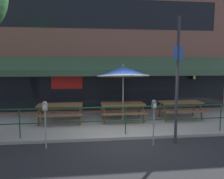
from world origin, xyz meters
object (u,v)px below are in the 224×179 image
picnic_table_right (180,105)px  parking_meter_far (154,109)px  parking_meter_near (45,110)px  patio_umbrella_centre (123,72)px  street_sign_pole (177,80)px  picnic_table_left (60,108)px  picnic_table_centre (123,107)px

picnic_table_right → parking_meter_far: bearing=-126.8°
parking_meter_near → parking_meter_far: bearing=-2.5°
patio_umbrella_centre → street_sign_pole: bearing=-62.7°
picnic_table_left → parking_meter_far: parking_meter_far is taller
picnic_table_right → parking_meter_near: bearing=-153.4°
street_sign_pole → picnic_table_right: bearing=63.4°
patio_umbrella_centre → parking_meter_near: 3.80m
picnic_table_left → picnic_table_right: bearing=0.5°
patio_umbrella_centre → parking_meter_near: size_ratio=1.68×
picnic_table_centre → picnic_table_left: bearing=178.9°
picnic_table_left → patio_umbrella_centre: bearing=-2.8°
picnic_table_left → picnic_table_centre: size_ratio=1.00×
street_sign_pole → parking_meter_far: bearing=-168.1°
picnic_table_centre → picnic_table_right: (2.57, 0.09, 0.00)m
patio_umbrella_centre → street_sign_pole: size_ratio=0.61×
patio_umbrella_centre → picnic_table_centre: bearing=90.0°
picnic_table_left → patio_umbrella_centre: patio_umbrella_centre is taller
picnic_table_right → parking_meter_far: 3.49m
parking_meter_far → picnic_table_centre: bearing=100.5°
picnic_table_left → parking_meter_near: size_ratio=1.27×
picnic_table_left → patio_umbrella_centre: 2.97m
picnic_table_right → patio_umbrella_centre: patio_umbrella_centre is taller
picnic_table_left → street_sign_pole: 4.80m
picnic_table_centre → street_sign_pole: street_sign_pole is taller
parking_meter_far → patio_umbrella_centre: bearing=100.8°
parking_meter_near → street_sign_pole: (3.96, 0.02, 0.86)m
parking_meter_near → picnic_table_centre: bearing=43.3°
picnic_table_right → picnic_table_centre: bearing=-177.9°
patio_umbrella_centre → street_sign_pole: 2.76m
picnic_table_left → parking_meter_far: (3.07, -2.73, 0.44)m
patio_umbrella_centre → picnic_table_left: bearing=177.2°
picnic_table_centre → patio_umbrella_centre: size_ratio=0.75×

